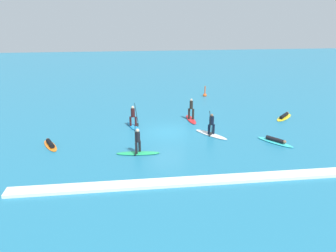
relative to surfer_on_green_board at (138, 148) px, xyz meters
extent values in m
plane|color=teal|center=(2.52, 4.02, -0.43)|extent=(120.00, 120.00, 0.00)
ellipsoid|color=#23B266|center=(0.00, 0.01, -0.38)|extent=(2.92, 0.88, 0.10)
cylinder|color=black|center=(0.12, 0.16, 0.05)|extent=(0.19, 0.19, 0.76)
cylinder|color=black|center=(-0.11, -0.15, 0.05)|extent=(0.19, 0.19, 0.76)
cylinder|color=black|center=(0.00, 0.01, 0.76)|extent=(0.34, 0.34, 0.65)
sphere|color=beige|center=(0.00, 0.01, 1.21)|extent=(0.26, 0.26, 0.24)
cylinder|color=black|center=(-0.17, -0.24, 0.64)|extent=(0.08, 0.43, 1.91)
cube|color=black|center=(-0.17, -0.24, -0.27)|extent=(0.08, 0.20, 0.32)
ellipsoid|color=red|center=(4.90, 6.88, -0.38)|extent=(0.74, 2.74, 0.10)
cylinder|color=black|center=(4.74, 6.96, 0.13)|extent=(0.20, 0.20, 0.91)
cylinder|color=black|center=(5.06, 6.79, 0.13)|extent=(0.20, 0.20, 0.91)
cylinder|color=black|center=(4.90, 6.88, 0.93)|extent=(0.30, 0.30, 0.69)
sphere|color=beige|center=(4.90, 6.88, 1.37)|extent=(0.21, 0.21, 0.20)
ellipsoid|color=orange|center=(-6.04, 2.19, -0.39)|extent=(1.63, 2.60, 0.07)
cylinder|color=black|center=(-6.02, 2.14, -0.21)|extent=(0.83, 1.38, 0.30)
sphere|color=#A37556|center=(-6.34, 2.87, -0.19)|extent=(0.28, 0.28, 0.21)
ellipsoid|color=#33C6CC|center=(9.85, 0.77, -0.38)|extent=(2.17, 2.72, 0.10)
cylinder|color=black|center=(9.82, 0.81, -0.18)|extent=(0.98, 1.23, 0.28)
sphere|color=brown|center=(10.27, 0.17, -0.16)|extent=(0.35, 0.35, 0.25)
ellipsoid|color=#1E8CD1|center=(-0.14, 5.62, -0.37)|extent=(1.29, 2.67, 0.11)
cylinder|color=#381414|center=(-0.35, 5.68, 0.06)|extent=(0.21, 0.21, 0.76)
cylinder|color=#381414|center=(0.07, 5.57, 0.06)|extent=(0.21, 0.21, 0.76)
cylinder|color=#381414|center=(-0.14, 5.62, 0.78)|extent=(0.41, 0.41, 0.68)
sphere|color=beige|center=(-0.14, 5.62, 1.23)|extent=(0.28, 0.28, 0.22)
cylinder|color=black|center=(0.16, 5.55, 0.65)|extent=(0.32, 0.13, 1.92)
cube|color=black|center=(0.16, 5.55, -0.26)|extent=(0.21, 0.11, 0.32)
ellipsoid|color=yellow|center=(13.24, 6.45, -0.39)|extent=(2.54, 2.58, 0.07)
cylinder|color=black|center=(13.21, 6.41, -0.21)|extent=(1.31, 1.33, 0.30)
sphere|color=brown|center=(13.84, 7.06, -0.19)|extent=(0.34, 0.34, 0.24)
ellipsoid|color=white|center=(5.70, 2.95, -0.39)|extent=(2.32, 2.89, 0.08)
cylinder|color=black|center=(5.52, 2.93, 0.03)|extent=(0.27, 0.27, 0.75)
cylinder|color=black|center=(5.87, 2.96, 0.03)|extent=(0.27, 0.27, 0.75)
cylinder|color=black|center=(5.70, 2.95, 0.72)|extent=(0.49, 0.49, 0.63)
sphere|color=brown|center=(5.70, 2.95, 1.15)|extent=(0.30, 0.30, 0.21)
cylinder|color=black|center=(5.56, 2.67, 0.63)|extent=(0.34, 0.26, 1.94)
cube|color=black|center=(5.56, 2.67, -0.29)|extent=(0.20, 0.16, 0.32)
sphere|color=#E55119|center=(8.15, 15.37, -0.32)|extent=(0.43, 0.43, 0.43)
cylinder|color=#E55119|center=(8.15, 15.37, 0.15)|extent=(0.13, 0.13, 1.16)
cube|color=white|center=(2.52, -4.39, -0.34)|extent=(19.11, 0.90, 0.18)
camera|label=1|loc=(-0.68, -20.62, 8.41)|focal=36.04mm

